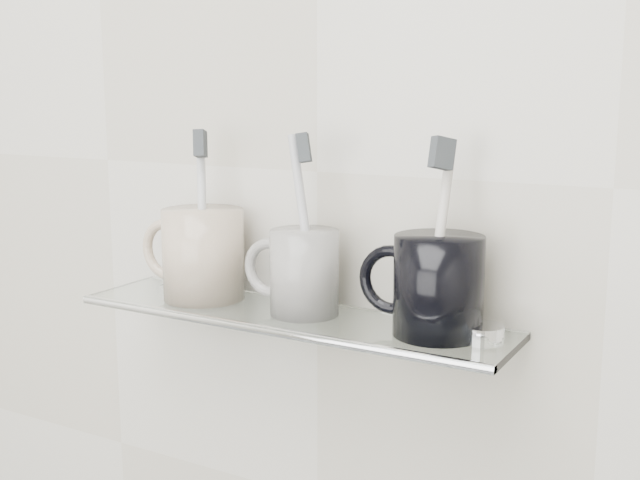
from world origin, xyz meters
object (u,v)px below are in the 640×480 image
Objects in this scene: mug_center at (304,272)px; mug_left at (203,254)px; shelf_glass at (289,316)px; mug_right at (438,286)px.

mug_left is at bearing -168.63° from mug_center.
mug_right is at bearing 1.68° from shelf_glass.
mug_center is (0.02, 0.00, 0.05)m from shelf_glass.
mug_left is at bearing 174.85° from mug_right.
mug_right is at bearing 11.37° from mug_center.
mug_center reaches higher than shelf_glass.
mug_center is at bearing -11.86° from mug_left.
mug_right is (0.29, 0.00, -0.00)m from mug_left.
shelf_glass is at bearing 176.53° from mug_right.
mug_center is at bearing 174.85° from mug_right.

